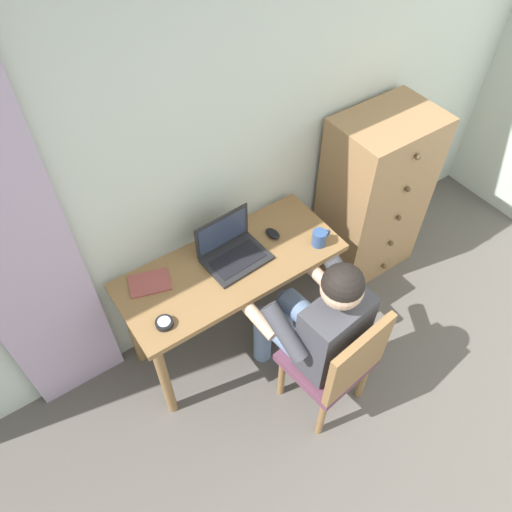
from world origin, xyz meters
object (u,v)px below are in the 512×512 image
object	(u,v)px
coffee_mug	(319,238)
desk	(231,278)
dresser	(373,197)
laptop	(232,250)
desk_clock	(164,323)
chair	(337,362)
person_seated	(316,321)
notebook_pad	(149,283)
computer_mouse	(273,234)

from	to	relation	value
coffee_mug	desk	bearing A→B (deg)	162.61
dresser	laptop	bearing A→B (deg)	-179.72
desk_clock	chair	bearing A→B (deg)	-38.65
desk	desk_clock	distance (m)	0.51
dresser	desk_clock	bearing A→B (deg)	-173.11
person_seated	dresser	bearing A→B (deg)	30.77
chair	desk_clock	xyz separation A→B (m)	(-0.69, 0.55, 0.28)
dresser	coffee_mug	xyz separation A→B (m)	(-0.65, -0.21, 0.19)
desk	notebook_pad	bearing A→B (deg)	162.77
desk	coffee_mug	size ratio (longest dim) A/B	10.42
desk	desk_clock	bearing A→B (deg)	-163.35
desk	notebook_pad	xyz separation A→B (m)	(-0.42, 0.13, 0.13)
person_seated	computer_mouse	size ratio (longest dim) A/B	11.78
notebook_pad	desk	bearing A→B (deg)	0.35
chair	laptop	world-z (taller)	laptop
desk_clock	notebook_pad	world-z (taller)	desk_clock
dresser	laptop	xyz separation A→B (m)	(-1.10, -0.01, 0.19)
coffee_mug	laptop	bearing A→B (deg)	155.90
laptop	coffee_mug	size ratio (longest dim) A/B	2.96
dresser	coffee_mug	size ratio (longest dim) A/B	9.98
desk	laptop	xyz separation A→B (m)	(0.04, 0.05, 0.17)
laptop	computer_mouse	xyz separation A→B (m)	(0.27, -0.00, -0.04)
notebook_pad	coffee_mug	world-z (taller)	coffee_mug
laptop	desk_clock	size ratio (longest dim) A/B	3.95
chair	coffee_mug	xyz separation A→B (m)	(0.28, 0.54, 0.31)
desk_clock	notebook_pad	size ratio (longest dim) A/B	0.43
laptop	desk_clock	world-z (taller)	laptop
person_seated	laptop	world-z (taller)	person_seated
laptop	computer_mouse	size ratio (longest dim) A/B	3.55
dresser	notebook_pad	size ratio (longest dim) A/B	5.71
chair	coffee_mug	bearing A→B (deg)	62.49
laptop	desk_clock	xyz separation A→B (m)	(-0.52, -0.19, -0.04)
dresser	notebook_pad	world-z (taller)	dresser
desk	coffee_mug	bearing A→B (deg)	-17.39
chair	notebook_pad	world-z (taller)	chair
person_seated	coffee_mug	world-z (taller)	person_seated
person_seated	desk	bearing A→B (deg)	110.77
chair	coffee_mug	size ratio (longest dim) A/B	7.17
chair	notebook_pad	distance (m)	1.07
desk	laptop	bearing A→B (deg)	49.50
chair	desk_clock	size ratio (longest dim) A/B	9.56
notebook_pad	computer_mouse	bearing A→B (deg)	10.84
desk	notebook_pad	distance (m)	0.46
dresser	person_seated	size ratio (longest dim) A/B	1.02
dresser	person_seated	bearing A→B (deg)	-149.23
notebook_pad	coffee_mug	xyz separation A→B (m)	(0.91, -0.28, 0.04)
chair	laptop	xyz separation A→B (m)	(-0.17, 0.74, 0.31)
coffee_mug	person_seated	bearing A→B (deg)	-129.88
desk_clock	coffee_mug	size ratio (longest dim) A/B	0.75
dresser	chair	distance (m)	1.20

